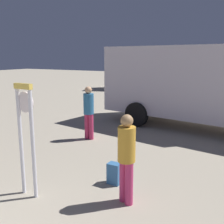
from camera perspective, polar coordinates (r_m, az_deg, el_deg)
standing_clock at (r=5.16m, az=-17.64°, el=-3.55°), size 0.40×0.11×2.13m
person_near_clock at (r=4.78m, az=3.07°, el=-8.96°), size 0.31×0.31×1.63m
backpack at (r=5.72m, az=0.51°, el=-12.84°), size 0.26×0.23×0.44m
person_distant at (r=8.48m, az=-4.93°, el=0.41°), size 0.32×0.32×1.68m
box_truck_near at (r=10.32m, az=16.67°, el=5.79°), size 7.21×3.35×2.95m
box_truck_far at (r=21.57m, az=7.65°, el=8.89°), size 7.11×4.52×2.83m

